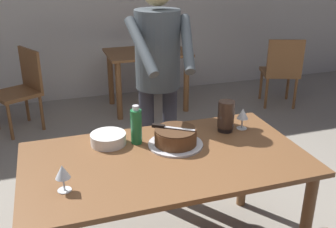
% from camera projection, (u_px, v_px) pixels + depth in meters
% --- Properties ---
extents(main_dining_table, '(1.65, 0.91, 0.75)m').
position_uv_depth(main_dining_table, '(166.00, 172.00, 2.29)').
color(main_dining_table, brown).
rests_on(main_dining_table, ground_plane).
extents(cake_on_platter, '(0.34, 0.34, 0.11)m').
position_uv_depth(cake_on_platter, '(176.00, 138.00, 2.37)').
color(cake_on_platter, silver).
rests_on(cake_on_platter, main_dining_table).
extents(cake_knife, '(0.24, 0.17, 0.02)m').
position_uv_depth(cake_knife, '(164.00, 127.00, 2.36)').
color(cake_knife, silver).
rests_on(cake_knife, cake_on_platter).
extents(plate_stack, '(0.22, 0.22, 0.07)m').
position_uv_depth(plate_stack, '(108.00, 139.00, 2.39)').
color(plate_stack, white).
rests_on(plate_stack, main_dining_table).
extents(wine_glass_near, '(0.08, 0.08, 0.14)m').
position_uv_depth(wine_glass_near, '(63.00, 173.00, 1.89)').
color(wine_glass_near, silver).
rests_on(wine_glass_near, main_dining_table).
extents(wine_glass_far, '(0.08, 0.08, 0.14)m').
position_uv_depth(wine_glass_far, '(243.00, 114.00, 2.58)').
color(wine_glass_far, silver).
rests_on(wine_glass_far, main_dining_table).
extents(water_bottle, '(0.07, 0.07, 0.25)m').
position_uv_depth(water_bottle, '(136.00, 126.00, 2.37)').
color(water_bottle, '#1E6B38').
rests_on(water_bottle, main_dining_table).
extents(hurricane_lamp, '(0.11, 0.11, 0.21)m').
position_uv_depth(hurricane_lamp, '(226.00, 116.00, 2.54)').
color(hurricane_lamp, black).
rests_on(hurricane_lamp, main_dining_table).
extents(person_cutting_cake, '(0.47, 0.56, 1.72)m').
position_uv_depth(person_cutting_cake, '(158.00, 71.00, 2.75)').
color(person_cutting_cake, '#2D2D38').
rests_on(person_cutting_cake, ground_plane).
extents(background_table, '(1.00, 0.70, 0.74)m').
position_uv_depth(background_table, '(147.00, 64.00, 4.83)').
color(background_table, brown).
rests_on(background_table, ground_plane).
extents(background_chair_1, '(0.59, 0.59, 0.90)m').
position_uv_depth(background_chair_1, '(22.00, 87.00, 4.26)').
color(background_chair_1, brown).
rests_on(background_chair_1, ground_plane).
extents(background_chair_2, '(0.56, 0.56, 0.90)m').
position_uv_depth(background_chair_2, '(281.00, 70.00, 4.91)').
color(background_chair_2, brown).
rests_on(background_chair_2, ground_plane).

